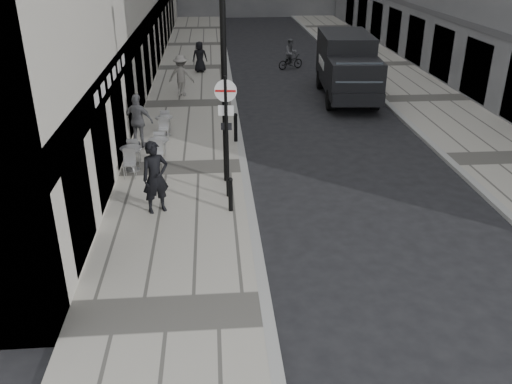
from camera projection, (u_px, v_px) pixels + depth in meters
sidewalk at (190, 104)px, 24.67m from camera, size 4.00×60.00×0.12m
far_sidewalk at (425, 99)px, 25.48m from camera, size 4.00×60.00×0.12m
walking_man at (155, 177)px, 14.48m from camera, size 0.86×0.74×2.01m
sign_post at (226, 122)px, 14.80m from camera, size 0.60×0.14×3.52m
lamppost at (224, 61)px, 15.21m from camera, size 0.30×0.30×6.62m
bollard_near at (231, 195)px, 14.73m from camera, size 0.12×0.12×0.92m
bollard_far at (236, 128)px, 19.80m from camera, size 0.13×0.13×1.00m
panel_van at (347, 63)px, 25.30m from camera, size 2.72×6.26×2.88m
cyclist at (291, 57)px, 31.34m from camera, size 1.68×1.17×1.72m
pedestrian_a at (138, 121)px, 19.11m from camera, size 1.21×0.81×1.91m
pedestrian_b at (181, 76)px, 25.45m from camera, size 1.36×0.97×1.90m
pedestrian_c at (200, 57)px, 30.04m from camera, size 0.82×0.54×1.67m
cafe_table_near at (159, 148)px, 18.04m from camera, size 0.69×1.56×0.89m
cafe_table_mid at (165, 124)px, 20.44m from camera, size 0.66×1.48×0.84m
cafe_table_far at (132, 157)px, 17.33m from camera, size 0.70×1.58×0.90m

